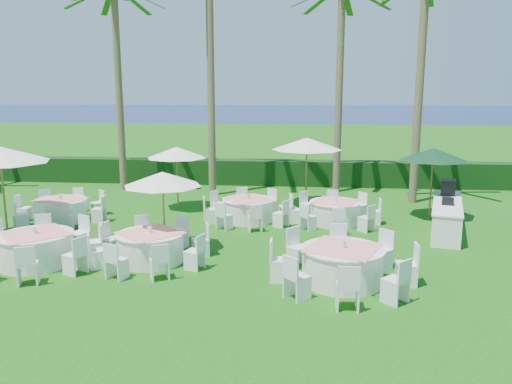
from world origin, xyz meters
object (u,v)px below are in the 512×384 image
(banquet_table_b, at_px, (151,246))
(banquet_table_d, at_px, (61,210))
(banquet_table_a, at_px, (36,248))
(banquet_table_c, at_px, (342,264))
(banquet_table_e, at_px, (248,209))
(banquet_table_f, at_px, (335,212))
(umbrella_b, at_px, (163,179))
(umbrella_a, at_px, (0,155))
(umbrella_c, at_px, (177,153))
(umbrella_green, at_px, (433,154))
(buffet_table, at_px, (447,215))
(umbrella_d, at_px, (307,144))

(banquet_table_b, bearing_deg, banquet_table_d, 138.95)
(banquet_table_a, bearing_deg, banquet_table_c, -3.66)
(banquet_table_e, height_order, banquet_table_f, banquet_table_e)
(banquet_table_a, xyz_separation_m, banquet_table_c, (7.87, -0.50, 0.01))
(banquet_table_e, bearing_deg, umbrella_b, -118.20)
(banquet_table_d, distance_m, umbrella_a, 3.09)
(banquet_table_f, relative_size, umbrella_b, 1.34)
(banquet_table_c, xyz_separation_m, banquet_table_d, (-9.38, 4.87, -0.04))
(umbrella_c, bearing_deg, umbrella_green, -3.46)
(banquet_table_c, xyz_separation_m, buffet_table, (3.69, 4.95, 0.06))
(banquet_table_b, relative_size, umbrella_green, 1.23)
(banquet_table_b, bearing_deg, umbrella_c, 97.67)
(umbrella_b, relative_size, umbrella_c, 0.95)
(banquet_table_e, bearing_deg, banquet_table_c, -62.66)
(banquet_table_f, xyz_separation_m, umbrella_c, (-5.92, 1.58, 1.79))
(umbrella_green, distance_m, buffet_table, 2.39)
(banquet_table_e, distance_m, umbrella_green, 6.75)
(banquet_table_a, relative_size, banquet_table_d, 1.04)
(banquet_table_a, xyz_separation_m, umbrella_d, (7.01, 7.71, 2.02))
(umbrella_a, bearing_deg, umbrella_green, 15.29)
(banquet_table_a, distance_m, umbrella_b, 3.73)
(banquet_table_b, distance_m, umbrella_d, 8.53)
(banquet_table_a, distance_m, banquet_table_b, 2.95)
(banquet_table_c, bearing_deg, banquet_table_d, 152.59)
(umbrella_d, relative_size, buffet_table, 0.65)
(umbrella_a, relative_size, umbrella_green, 1.15)
(banquet_table_a, distance_m, banquet_table_e, 7.11)
(banquet_table_e, distance_m, umbrella_c, 3.74)
(banquet_table_e, relative_size, umbrella_b, 1.36)
(umbrella_b, relative_size, buffet_table, 0.54)
(banquet_table_e, relative_size, umbrella_d, 1.13)
(banquet_table_c, distance_m, umbrella_a, 10.70)
(banquet_table_a, xyz_separation_m, buffet_table, (11.57, 4.44, 0.08))
(banquet_table_b, height_order, umbrella_a, umbrella_a)
(umbrella_a, bearing_deg, umbrella_c, 44.79)
(umbrella_d, xyz_separation_m, buffet_table, (4.56, -3.27, -1.95))
(banquet_table_e, relative_size, umbrella_c, 1.29)
(umbrella_a, distance_m, umbrella_b, 5.38)
(umbrella_d, bearing_deg, banquet_table_a, -132.27)
(banquet_table_c, bearing_deg, umbrella_c, 129.19)
(umbrella_a, bearing_deg, banquet_table_e, 20.84)
(banquet_table_f, bearing_deg, umbrella_c, 165.03)
(banquet_table_d, distance_m, umbrella_c, 4.59)
(buffet_table, bearing_deg, umbrella_b, -160.32)
(banquet_table_a, xyz_separation_m, banquet_table_f, (8.01, 5.00, -0.03))
(banquet_table_d, bearing_deg, umbrella_green, 7.33)
(umbrella_green, xyz_separation_m, buffet_table, (0.16, -1.58, -1.79))
(banquet_table_b, bearing_deg, umbrella_green, 32.95)
(umbrella_green, bearing_deg, banquet_table_a, -152.16)
(umbrella_d, bearing_deg, banquet_table_f, -69.66)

